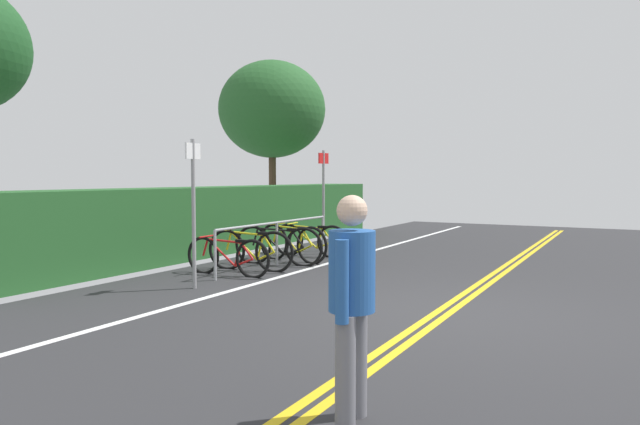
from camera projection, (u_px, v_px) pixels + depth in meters
ground_plane at (444, 314)px, 7.24m from camera, size 28.05×10.66×0.05m
centre_line_yellow_inner at (450, 313)px, 7.20m from camera, size 25.24×0.10×0.00m
centre_line_yellow_outer at (438, 311)px, 7.28m from camera, size 25.24×0.10×0.00m
bike_lane_stripe_white at (238, 289)px, 8.77m from camera, size 25.24×0.12×0.00m
bike_rack at (277, 232)px, 11.06m from camera, size 3.77×0.05×0.85m
bicycle_0 at (228, 256)px, 9.95m from camera, size 0.46×1.71×0.70m
bicycle_1 at (250, 250)px, 10.48m from camera, size 0.46×1.72×0.78m
bicycle_2 at (278, 246)px, 11.14m from camera, size 0.48×1.82×0.79m
bicycle_3 at (292, 243)px, 11.62m from camera, size 0.46×1.76×0.78m
bicycle_4 at (310, 240)px, 12.34m from camera, size 0.46×1.76×0.73m
pedestrian at (352, 294)px, 3.94m from camera, size 0.49×0.32×1.57m
sign_post_near at (193, 199)px, 8.71m from camera, size 0.36×0.07×2.27m
sign_post_far at (323, 191)px, 13.16m from camera, size 0.36×0.07×2.30m
hedge_backdrop at (227, 218)px, 13.50m from camera, size 12.72×1.22×1.47m
tree_mid at (272, 110)px, 17.44m from camera, size 3.23×3.23×5.20m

